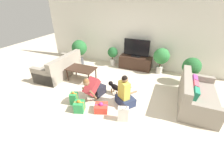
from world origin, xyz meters
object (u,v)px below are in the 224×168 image
(sofa_right, at_px, (195,96))
(gift_box_a, at_px, (74,98))
(potted_plant_back_left, at_px, (113,54))
(gift_box_c, at_px, (79,106))
(potted_plant_corner_right, at_px, (191,68))
(gift_box_b, at_px, (101,108))
(dog, at_px, (114,87))
(tv, at_px, (136,49))
(sofa_left, at_px, (60,68))
(coffee_table, at_px, (81,69))
(person_kneeling, at_px, (94,88))
(gift_bag_a, at_px, (123,114))
(tv_console, at_px, (135,63))
(person_sitting, at_px, (125,95))
(potted_plant_corner_left, at_px, (79,49))
(potted_plant_back_right, at_px, (161,57))

(sofa_right, height_order, gift_box_a, sofa_right)
(potted_plant_back_left, relative_size, gift_box_c, 2.30)
(potted_plant_corner_right, bearing_deg, gift_box_b, -131.26)
(dog, xyz_separation_m, gift_box_a, (-0.86, -0.95, -0.06))
(sofa_right, distance_m, tv, 2.91)
(sofa_left, distance_m, gift_box_a, 2.06)
(coffee_table, xyz_separation_m, potted_plant_back_left, (0.54, 1.69, 0.12))
(tv, bearing_deg, person_kneeling, -102.95)
(dog, height_order, gift_bag_a, gift_bag_a)
(tv, relative_size, potted_plant_back_left, 1.26)
(dog, relative_size, gift_bag_a, 1.26)
(potted_plant_corner_right, bearing_deg, dog, -144.66)
(tv_console, bearing_deg, gift_bag_a, -80.31)
(tv_console, distance_m, person_sitting, 2.56)
(tv, distance_m, potted_plant_back_left, 1.06)
(sofa_left, relative_size, gift_box_c, 4.94)
(potted_plant_back_left, bearing_deg, sofa_right, -28.54)
(potted_plant_corner_left, height_order, person_sitting, potted_plant_corner_left)
(coffee_table, xyz_separation_m, potted_plant_back_right, (2.57, 1.69, 0.26))
(potted_plant_corner_left, relative_size, gift_bag_a, 2.59)
(person_sitting, bearing_deg, sofa_left, 22.42)
(person_kneeling, height_order, dog, person_kneeling)
(person_sitting, height_order, gift_box_a, person_sitting)
(potted_plant_corner_left, bearing_deg, coffee_table, -55.79)
(sofa_left, xyz_separation_m, gift_box_b, (2.43, -1.32, -0.18))
(tv_console, distance_m, person_kneeling, 2.64)
(potted_plant_back_left, xyz_separation_m, potted_plant_corner_right, (3.08, -0.51, 0.08))
(person_kneeling, bearing_deg, dog, 55.99)
(sofa_left, relative_size, gift_box_b, 4.12)
(coffee_table, height_order, gift_box_c, coffee_table)
(potted_plant_corner_right, bearing_deg, coffee_table, -161.99)
(potted_plant_back_right, distance_m, potted_plant_corner_right, 1.17)
(sofa_right, distance_m, potted_plant_corner_left, 4.82)
(sofa_left, bearing_deg, tv, 124.30)
(potted_plant_back_left, relative_size, gift_box_a, 2.01)
(potted_plant_corner_left, xyz_separation_m, person_sitting, (2.78, -2.04, -0.40))
(tv, xyz_separation_m, person_sitting, (0.37, -2.54, -0.53))
(dog, distance_m, gift_bag_a, 1.25)
(sofa_right, xyz_separation_m, gift_bag_a, (-1.67, -1.37, -0.09))
(tv_console, bearing_deg, sofa_right, -39.23)
(sofa_left, distance_m, gift_box_b, 2.77)
(person_kneeling, relative_size, person_sitting, 0.88)
(potted_plant_back_right, bearing_deg, coffee_table, -146.65)
(coffee_table, bearing_deg, person_kneeling, -40.52)
(potted_plant_back_right, height_order, dog, potted_plant_back_right)
(sofa_right, distance_m, potted_plant_corner_right, 1.29)
(tv_console, xyz_separation_m, potted_plant_back_right, (1.02, -0.05, 0.41))
(person_sitting, xyz_separation_m, dog, (-0.49, 0.42, -0.09))
(potted_plant_back_left, bearing_deg, dog, -66.55)
(sofa_left, bearing_deg, person_sitting, 74.72)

